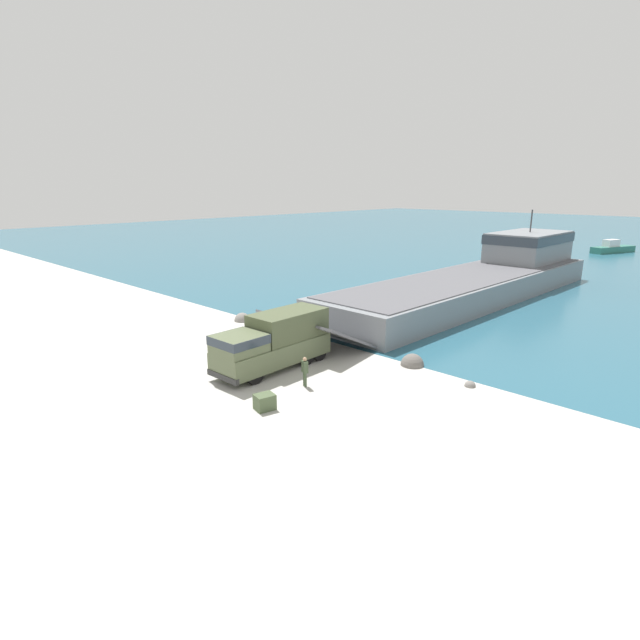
# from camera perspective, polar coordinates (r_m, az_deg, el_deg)

# --- Properties ---
(ground_plane) EXTENTS (240.00, 240.00, 0.00)m
(ground_plane) POSITION_cam_1_polar(r_m,az_deg,el_deg) (31.38, -6.37, -4.24)
(ground_plane) COLOR #B7B5AD
(water_surface) EXTENTS (240.00, 180.00, 0.01)m
(water_surface) POSITION_cam_1_polar(r_m,az_deg,el_deg) (116.87, 32.43, 7.67)
(water_surface) COLOR #285B70
(water_surface) RESTS_ON ground_plane
(landing_craft) EXTENTS (8.99, 41.11, 7.86)m
(landing_craft) POSITION_cam_1_polar(r_m,az_deg,el_deg) (51.74, 18.46, 4.94)
(landing_craft) COLOR gray
(landing_craft) RESTS_ON ground_plane
(military_truck) EXTENTS (2.63, 7.50, 3.21)m
(military_truck) POSITION_cam_1_polar(r_m,az_deg,el_deg) (28.99, -5.35, -2.44)
(military_truck) COLOR #566042
(military_truck) RESTS_ON ground_plane
(soldier_on_ramp) EXTENTS (0.50, 0.40, 1.64)m
(soldier_on_ramp) POSITION_cam_1_polar(r_m,az_deg,el_deg) (26.48, -1.75, -5.70)
(soldier_on_ramp) COLOR #3D4C33
(soldier_on_ramp) RESTS_ON ground_plane
(moored_boat_a) EXTENTS (3.78, 5.47, 2.07)m
(moored_boat_a) POSITION_cam_1_polar(r_m,az_deg,el_deg) (95.80, 19.64, 8.42)
(moored_boat_a) COLOR #B7BABF
(moored_boat_a) RESTS_ON ground_plane
(moored_boat_b) EXTENTS (4.89, 8.31, 2.11)m
(moored_boat_b) POSITION_cam_1_polar(r_m,az_deg,el_deg) (93.30, 30.44, 7.08)
(moored_boat_b) COLOR #2D7060
(moored_boat_b) RESTS_ON ground_plane
(cargo_crate) EXTENTS (0.95, 1.06, 0.76)m
(cargo_crate) POSITION_cam_1_polar(r_m,az_deg,el_deg) (24.21, -6.34, -9.29)
(cargo_crate) COLOR #475638
(cargo_crate) RESTS_ON ground_plane
(shoreline_rock_a) EXTENTS (0.63, 0.63, 0.63)m
(shoreline_rock_a) POSITION_cam_1_polar(r_m,az_deg,el_deg) (36.64, -4.98, -1.36)
(shoreline_rock_a) COLOR #66605B
(shoreline_rock_a) RESTS_ON ground_plane
(shoreline_rock_b) EXTENTS (0.61, 0.61, 0.61)m
(shoreline_rock_b) POSITION_cam_1_polar(r_m,az_deg,el_deg) (27.99, 16.76, -7.26)
(shoreline_rock_b) COLOR gray
(shoreline_rock_b) RESTS_ON ground_plane
(shoreline_rock_c) EXTENTS (1.28, 1.28, 1.28)m
(shoreline_rock_c) POSITION_cam_1_polar(r_m,az_deg,el_deg) (39.99, -8.87, -0.09)
(shoreline_rock_c) COLOR gray
(shoreline_rock_c) RESTS_ON ground_plane
(shoreline_rock_d) EXTENTS (1.39, 1.39, 1.39)m
(shoreline_rock_d) POSITION_cam_1_polar(r_m,az_deg,el_deg) (30.34, 10.49, -5.09)
(shoreline_rock_d) COLOR #66605B
(shoreline_rock_d) RESTS_ON ground_plane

